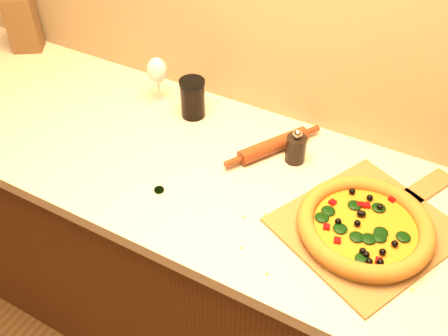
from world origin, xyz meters
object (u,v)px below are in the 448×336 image
Objects in this scene: pizza_peel at (370,225)px; dark_jar at (193,98)px; pepper_grinder at (296,148)px; rolling_pin at (273,146)px; pizza at (365,226)px; wine_glass at (157,72)px.

dark_jar is (-0.65, 0.19, 0.06)m from pizza_peel.
rolling_pin is (-0.07, 0.00, -0.02)m from pepper_grinder.
pizza_peel is at bearing 79.00° from pizza.
pizza is at bearing -76.16° from pizza_peel.
wine_glass is at bearing 175.94° from dark_jar.
wine_glass reaches higher than dark_jar.
pizza_peel is at bearing -16.35° from dark_jar.
pizza_peel is 3.48× the size of wine_glass.
wine_glass is at bearing 173.40° from rolling_pin.
wine_glass is 1.26× the size of dark_jar.
dark_jar is at bearing 160.67° from pizza.
wine_glass is at bearing -169.41° from pizza_peel.
pizza is 2.57× the size of dark_jar.
wine_glass reaches higher than pepper_grinder.
pizza_peel is 0.04m from pizza.
wine_glass is at bearing 173.81° from pepper_grinder.
pizza_peel is 5.19× the size of pepper_grinder.
pepper_grinder is 0.38m from dark_jar.
wine_glass is (-0.78, 0.20, 0.11)m from pizza_peel.
pizza_peel is 0.31m from pepper_grinder.
dark_jar is (-0.38, 0.05, 0.02)m from pepper_grinder.
pizza_peel is 0.37m from rolling_pin.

